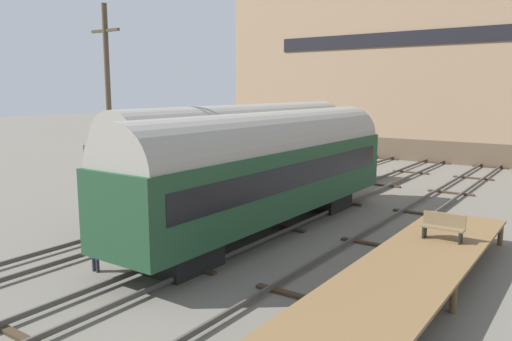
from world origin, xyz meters
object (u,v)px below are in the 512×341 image
(bench, at_px, (443,226))
(utility_pole, at_px, (109,111))
(train_car_brown, at_px, (246,147))
(train_car_green, at_px, (269,165))
(person_worker, at_px, (95,242))

(bench, xyz_separation_m, utility_pole, (-14.43, -2.18, 3.61))
(train_car_brown, bearing_deg, train_car_green, -44.71)
(train_car_green, xyz_separation_m, person_worker, (-2.19, -7.18, -1.88))
(train_car_green, bearing_deg, train_car_brown, 135.29)
(bench, distance_m, person_worker, 11.75)
(person_worker, height_order, utility_pole, utility_pole)
(bench, bearing_deg, train_car_brown, 159.19)
(train_car_brown, bearing_deg, bench, -20.81)
(train_car_brown, height_order, utility_pole, utility_pole)
(person_worker, bearing_deg, bench, 37.18)
(train_car_brown, distance_m, train_car_green, 6.07)
(bench, bearing_deg, utility_pole, -171.40)
(person_worker, bearing_deg, train_car_green, 73.05)
(train_car_green, distance_m, bench, 7.31)
(person_worker, relative_size, utility_pole, 0.17)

